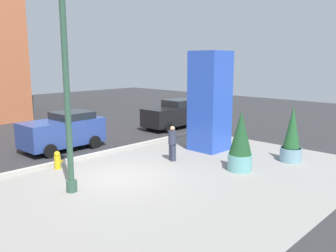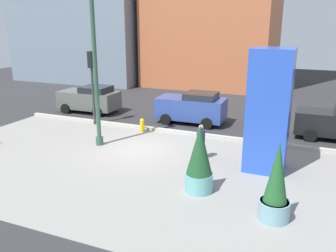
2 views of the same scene
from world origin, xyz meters
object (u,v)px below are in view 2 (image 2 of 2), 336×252
Objects in this scene: potted_plant_mid_plaza at (276,187)px; pedestrian_crossing at (201,140)px; fire_hydrant at (142,125)px; car_curb_east at (90,99)px; art_pillar_blue at (269,111)px; car_far_lane at (192,107)px; traffic_light_corner at (92,76)px; potted_plant_near_left at (199,160)px; lamp_post at (95,70)px.

potted_plant_mid_plaza reaches higher than pedestrian_crossing.
fire_hydrant is 0.19× the size of car_curb_east.
fire_hydrant is at bearing 159.71° from art_pillar_blue.
potted_plant_mid_plaza is (0.80, -3.86, -1.32)m from art_pillar_blue.
art_pillar_blue is 1.21× the size of car_far_lane.
traffic_light_corner reaches higher than fire_hydrant.
car_far_lane is (1.88, 2.75, 0.57)m from fire_hydrant.
art_pillar_blue reaches higher than fire_hydrant.
car_far_lane is at bearing 110.57° from potted_plant_near_left.
fire_hydrant is (-6.82, 2.52, -2.04)m from art_pillar_blue.
car_far_lane is at bearing 112.68° from pedestrian_crossing.
potted_plant_near_left is (5.94, -2.80, -2.46)m from lamp_post.
art_pillar_blue is at bearing -20.29° from fire_hydrant.
lamp_post reaches higher than car_curb_east.
potted_plant_near_left is (-1.85, -2.95, -1.23)m from art_pillar_blue.
potted_plant_mid_plaza is at bearing -47.30° from pedestrian_crossing.
lamp_post is 3.06× the size of potted_plant_near_left.
pedestrian_crossing is (-0.86, 2.90, -0.32)m from potted_plant_near_left.
potted_plant_mid_plaza is 0.63× the size of car_curb_east.
art_pillar_blue is at bearing -15.57° from traffic_light_corner.
art_pillar_blue is (7.79, 0.15, -1.23)m from lamp_post.
traffic_light_corner reaches higher than car_far_lane.
art_pillar_blue reaches higher than potted_plant_mid_plaza.
car_far_lane is (2.85, 5.42, -2.70)m from lamp_post.
traffic_light_corner is at bearing 148.45° from potted_plant_mid_plaza.
car_curb_east is (-11.98, 5.17, -1.52)m from art_pillar_blue.
art_pillar_blue is 6.42× the size of fire_hydrant.
potted_plant_near_left reaches higher than car_far_lane.
lamp_post is at bearing -109.96° from fire_hydrant.
car_far_lane is at bearing 25.78° from traffic_light_corner.
car_far_lane is 1.02× the size of car_curb_east.
lamp_post is 7.88m from art_pillar_blue.
lamp_post is at bearing 154.71° from potted_plant_near_left.
lamp_post reaches higher than art_pillar_blue.
potted_plant_mid_plaza is at bearing -39.94° from fire_hydrant.
pedestrian_crossing is at bearing -29.39° from car_curb_east.
art_pillar_blue is 4.16m from potted_plant_mid_plaza.
fire_hydrant is at bearing 132.23° from potted_plant_near_left.
lamp_post is 7.31m from car_curb_east.
art_pillar_blue reaches higher than car_far_lane.
potted_plant_near_left is 1.56× the size of pedestrian_crossing.
potted_plant_mid_plaza is 15.65m from car_curb_east.
traffic_light_corner is (-10.85, 6.66, 1.74)m from potted_plant_mid_plaza.
traffic_light_corner is at bearing 127.45° from lamp_post.
potted_plant_near_left is 3.25× the size of fire_hydrant.
pedestrian_crossing is (4.11, -2.57, 0.49)m from fire_hydrant.
art_pillar_blue is 1.95× the size of potted_plant_mid_plaza.
car_far_lane is 2.55× the size of pedestrian_crossing.
potted_plant_mid_plaza is 9.96m from fire_hydrant.
art_pillar_blue reaches higher than pedestrian_crossing.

